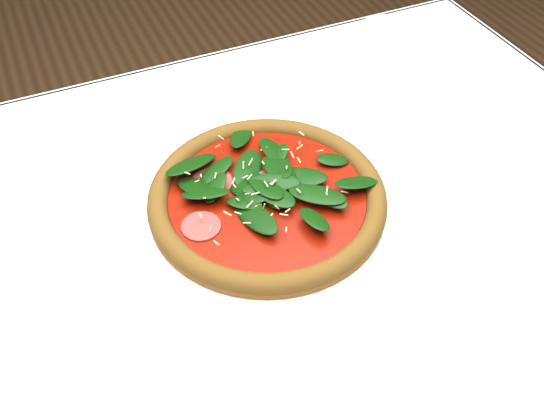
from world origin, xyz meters
name	(u,v)px	position (x,y,z in m)	size (l,w,h in m)	color
dining_table	(242,282)	(0.00, 0.00, 0.65)	(1.21, 0.81, 0.75)	white
plate	(267,206)	(0.05, 0.02, 0.76)	(0.35, 0.35, 0.01)	white
pizza	(267,195)	(0.05, 0.02, 0.78)	(0.40, 0.40, 0.04)	#965A24
saucer_far	(392,34)	(0.42, 0.32, 0.76)	(0.13, 0.13, 0.01)	white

